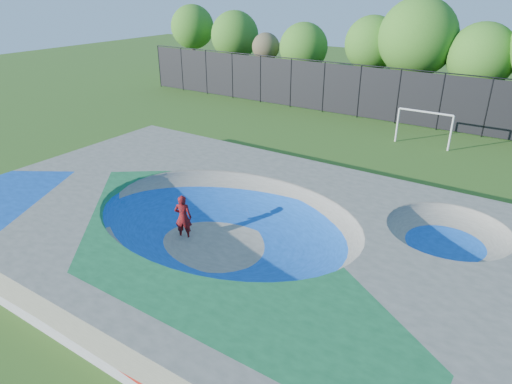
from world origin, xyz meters
TOP-DOWN VIEW (x-y plane):
  - ground at (0.00, 0.00)m, footprint 120.00×120.00m
  - skate_deck at (0.00, 0.00)m, footprint 22.00×14.00m
  - skater at (-1.83, -0.41)m, footprint 0.83×0.72m
  - skateboard at (-1.83, -0.41)m, footprint 0.80×0.54m
  - soccer_goal at (3.06, 16.83)m, footprint 3.46×0.12m
  - fence at (0.00, 21.00)m, footprint 48.09×0.09m
  - treeline at (4.17, 26.00)m, footprint 54.18×7.76m

SIDE VIEW (x-z plane):
  - ground at x=0.00m, z-range 0.00..0.00m
  - skateboard at x=-1.83m, z-range 0.00..0.05m
  - skate_deck at x=0.00m, z-range 0.00..1.50m
  - skater at x=-1.83m, z-range 0.00..1.92m
  - soccer_goal at x=3.06m, z-range 0.45..2.73m
  - fence at x=0.00m, z-range 0.08..4.12m
  - treeline at x=4.17m, z-range 0.87..9.65m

